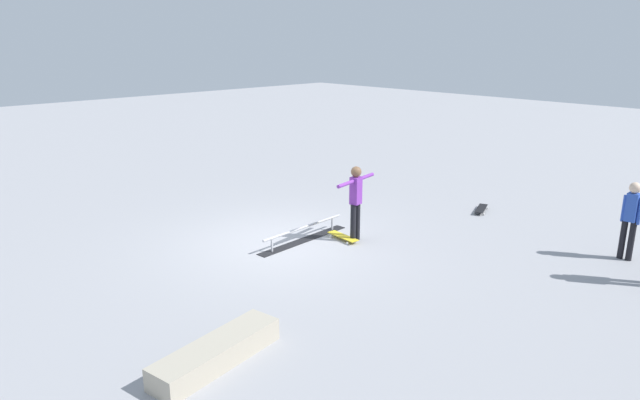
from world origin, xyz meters
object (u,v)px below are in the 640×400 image
Objects in this scene: skateboard_main at (343,237)px; bystander_blue_shirt at (631,217)px; grind_rail at (304,234)px; loose_skateboard_black at (481,209)px; skater_main at (356,198)px; skate_ledge at (217,353)px.

bystander_blue_shirt is (-3.16, 4.53, 0.80)m from skateboard_main.
skateboard_main is at bearing 135.59° from grind_rail.
loose_skateboard_black is at bearing 81.32° from skateboard_main.
bystander_blue_shirt is 1.88× the size of loose_skateboard_black.
grind_rail is 4.79m from loose_skateboard_black.
bystander_blue_shirt is 3.73m from loose_skateboard_black.
skater_main is 0.90m from skateboard_main.
loose_skateboard_black is at bearing -172.31° from skate_ledge.
skate_ledge is 8.16m from bystander_blue_shirt.
bystander_blue_shirt is (-3.01, 4.33, -0.07)m from skater_main.
skateboard_main is at bearing 144.58° from loose_skateboard_black.
skateboard_main is at bearing -145.58° from bystander_blue_shirt.
skate_ledge is at bearing 12.11° from skater_main.
skate_ledge is (3.97, 2.66, 0.02)m from grind_rail.
skater_main is at bearing 40.49° from skateboard_main.
skate_ledge is at bearing 166.12° from loose_skateboard_black.
bystander_blue_shirt reaches higher than grind_rail.
skater_main is at bearing -158.13° from skate_ledge.
loose_skateboard_black is at bearing 158.89° from skater_main.
skateboard_main is 5.59m from bystander_blue_shirt.
skateboard_main is (0.15, -0.21, -0.86)m from skater_main.
grind_rail is at bearing -53.98° from skater_main.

